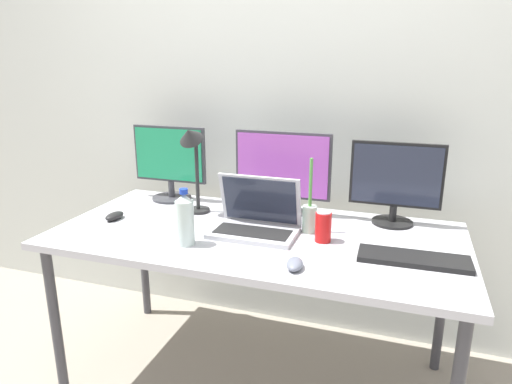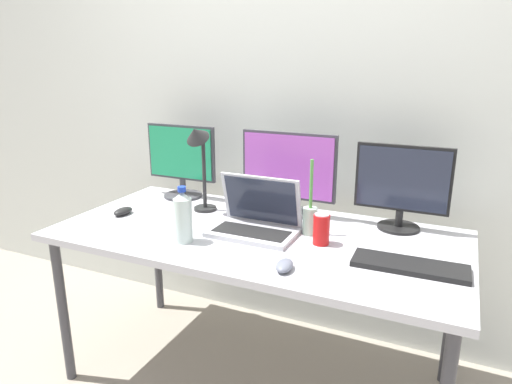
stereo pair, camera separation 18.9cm
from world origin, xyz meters
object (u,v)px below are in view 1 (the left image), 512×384
at_px(mouse_by_laptop, 115,216).
at_px(soda_can_near_keyboard, 323,227).
at_px(monitor_left, 170,161).
at_px(desk_lamp, 192,153).
at_px(work_desk, 256,245).
at_px(laptop_silver, 256,220).
at_px(water_bottle, 185,219).
at_px(keyboard_main, 414,259).
at_px(bamboo_vase, 310,216).
at_px(monitor_center, 282,172).
at_px(monitor_right, 396,181).
at_px(mouse_by_keyboard, 295,264).

height_order(mouse_by_laptop, soda_can_near_keyboard, soda_can_near_keyboard).
relative_size(monitor_left, desk_lamp, 0.90).
bearing_deg(work_desk, laptop_silver, 110.07).
height_order(monitor_left, water_bottle, monitor_left).
bearing_deg(monitor_left, soda_can_near_keyboard, -20.53).
height_order(laptop_silver, keyboard_main, laptop_silver).
distance_m(water_bottle, soda_can_near_keyboard, 0.55).
height_order(keyboard_main, desk_lamp, desk_lamp).
distance_m(soda_can_near_keyboard, bamboo_vase, 0.11).
bearing_deg(desk_lamp, work_desk, -20.26).
height_order(laptop_silver, soda_can_near_keyboard, laptop_silver).
xyz_separation_m(monitor_center, mouse_by_laptop, (-0.71, -0.34, -0.19)).
bearing_deg(water_bottle, monitor_right, 33.50).
height_order(laptop_silver, bamboo_vase, bamboo_vase).
height_order(soda_can_near_keyboard, desk_lamp, desk_lamp).
bearing_deg(mouse_by_keyboard, desk_lamp, 137.11).
height_order(keyboard_main, mouse_by_keyboard, mouse_by_keyboard).
height_order(work_desk, soda_can_near_keyboard, soda_can_near_keyboard).
distance_m(work_desk, keyboard_main, 0.65).
xyz_separation_m(monitor_left, laptop_silver, (0.58, -0.32, -0.15)).
height_order(work_desk, keyboard_main, keyboard_main).
bearing_deg(bamboo_vase, water_bottle, -146.32).
xyz_separation_m(monitor_left, bamboo_vase, (0.79, -0.24, -0.13)).
relative_size(monitor_left, bamboo_vase, 1.23).
height_order(work_desk, desk_lamp, desk_lamp).
bearing_deg(monitor_right, keyboard_main, -76.58).
distance_m(work_desk, water_bottle, 0.35).
bearing_deg(monitor_center, desk_lamp, -158.41).
relative_size(mouse_by_laptop, bamboo_vase, 0.33).
height_order(monitor_center, laptop_silver, monitor_center).
xyz_separation_m(work_desk, bamboo_vase, (0.21, 0.08, 0.13)).
height_order(monitor_right, keyboard_main, monitor_right).
height_order(monitor_left, keyboard_main, monitor_left).
distance_m(laptop_silver, soda_can_near_keyboard, 0.29).
relative_size(monitor_right, mouse_by_laptop, 3.70).
height_order(mouse_by_laptop, bamboo_vase, bamboo_vase).
relative_size(soda_can_near_keyboard, bamboo_vase, 0.39).
relative_size(laptop_silver, mouse_by_laptop, 3.35).
height_order(monitor_center, monitor_right, monitor_center).
bearing_deg(mouse_by_laptop, laptop_silver, 8.56).
xyz_separation_m(keyboard_main, soda_can_near_keyboard, (-0.35, 0.08, 0.05)).
bearing_deg(work_desk, desk_lamp, 159.74).
height_order(mouse_by_keyboard, water_bottle, water_bottle).
xyz_separation_m(laptop_silver, bamboo_vase, (0.21, 0.08, 0.02)).
bearing_deg(monitor_center, keyboard_main, -31.82).
bearing_deg(laptop_silver, monitor_left, 151.21).
relative_size(monitor_center, desk_lamp, 1.04).
bearing_deg(water_bottle, laptop_silver, 43.46).
bearing_deg(mouse_by_keyboard, bamboo_vase, 86.51).
relative_size(water_bottle, soda_can_near_keyboard, 1.83).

